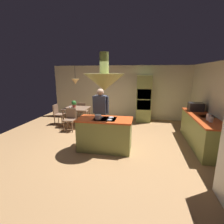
{
  "coord_description": "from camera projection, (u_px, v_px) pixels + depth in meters",
  "views": [
    {
      "loc": [
        1.03,
        -4.69,
        2.21
      ],
      "look_at": [
        0.1,
        0.4,
        1.0
      ],
      "focal_mm": 26.93,
      "sensor_mm": 36.0,
      "label": 1
    }
  ],
  "objects": [
    {
      "name": "dining_table",
      "position": [
        77.0,
        110.0,
        7.14
      ],
      "size": [
        1.0,
        0.91,
        0.76
      ],
      "color": "#83624C",
      "rests_on": "ground"
    },
    {
      "name": "cup_on_table",
      "position": [
        70.0,
        108.0,
        6.93
      ],
      "size": [
        0.07,
        0.07,
        0.09
      ],
      "primitive_type": "cylinder",
      "color": "white",
      "rests_on": "dining_table"
    },
    {
      "name": "microwave_on_counter",
      "position": [
        196.0,
        107.0,
        5.72
      ],
      "size": [
        0.46,
        0.36,
        0.28
      ],
      "primitive_type": "cube",
      "color": "#232326",
      "rests_on": "counter_run_right"
    },
    {
      "name": "cooking_pot_on_cooktop",
      "position": [
        98.0,
        117.0,
        4.65
      ],
      "size": [
        0.18,
        0.18,
        0.12
      ],
      "primitive_type": "cylinder",
      "color": "#B2B2B7",
      "rests_on": "kitchen_island"
    },
    {
      "name": "oven_tower",
      "position": [
        144.0,
        99.0,
        7.66
      ],
      "size": [
        0.66,
        0.62,
        2.11
      ],
      "color": "#8C934C",
      "rests_on": "ground"
    },
    {
      "name": "counter_run_right",
      "position": [
        201.0,
        131.0,
        5.14
      ],
      "size": [
        0.73,
        2.54,
        0.94
      ],
      "color": "#8C934C",
      "rests_on": "ground"
    },
    {
      "name": "canister_sugar",
      "position": [
        209.0,
        117.0,
        4.59
      ],
      "size": [
        0.12,
        0.12,
        0.18
      ],
      "primitive_type": "cylinder",
      "color": "silver",
      "rests_on": "counter_run_right"
    },
    {
      "name": "pendant_light_over_table",
      "position": [
        75.0,
        82.0,
        6.87
      ],
      "size": [
        0.32,
        0.32,
        0.82
      ],
      "color": "#E0B266"
    },
    {
      "name": "canister_flour",
      "position": [
        211.0,
        119.0,
        4.42
      ],
      "size": [
        0.1,
        0.1,
        0.14
      ],
      "primitive_type": "cylinder",
      "color": "silver",
      "rests_on": "counter_run_right"
    },
    {
      "name": "chair_by_back_wall",
      "position": [
        82.0,
        110.0,
        7.83
      ],
      "size": [
        0.4,
        0.4,
        0.87
      ],
      "rotation": [
        0.0,
        0.0,
        3.14
      ],
      "color": "#83624C",
      "rests_on": "ground"
    },
    {
      "name": "person_at_island",
      "position": [
        101.0,
        111.0,
        5.44
      ],
      "size": [
        0.53,
        0.23,
        1.72
      ],
      "color": "tan",
      "rests_on": "ground"
    },
    {
      "name": "wall_right",
      "position": [
        222.0,
        107.0,
        4.7
      ],
      "size": [
        0.1,
        7.2,
        2.55
      ],
      "primitive_type": "cube",
      "color": "beige",
      "rests_on": "ground"
    },
    {
      "name": "chair_at_corner",
      "position": [
        58.0,
        113.0,
        7.33
      ],
      "size": [
        0.4,
        0.4,
        0.87
      ],
      "rotation": [
        0.0,
        0.0,
        1.57
      ],
      "color": "#83624C",
      "rests_on": "ground"
    },
    {
      "name": "potted_plant_on_table",
      "position": [
        74.0,
        104.0,
        7.15
      ],
      "size": [
        0.2,
        0.2,
        0.3
      ],
      "color": "#99382D",
      "rests_on": "dining_table"
    },
    {
      "name": "kitchen_island",
      "position": [
        105.0,
        134.0,
        4.88
      ],
      "size": [
        1.56,
        0.79,
        0.96
      ],
      "color": "#8C934C",
      "rests_on": "ground"
    },
    {
      "name": "ground",
      "position": [
        106.0,
        146.0,
        5.18
      ],
      "size": [
        8.16,
        8.16,
        0.0
      ],
      "primitive_type": "plane",
      "color": "#AD7F51"
    },
    {
      "name": "wall_back",
      "position": [
        121.0,
        92.0,
        8.19
      ],
      "size": [
        6.8,
        0.1,
        2.55
      ],
      "primitive_type": "cube",
      "color": "beige",
      "rests_on": "ground"
    },
    {
      "name": "range_hood",
      "position": [
        104.0,
        81.0,
        4.53
      ],
      "size": [
        1.1,
        1.1,
        1.0
      ],
      "color": "#8C934C"
    },
    {
      "name": "chair_facing_island",
      "position": [
        70.0,
        118.0,
        6.53
      ],
      "size": [
        0.4,
        0.4,
        0.87
      ],
      "color": "#83624C",
      "rests_on": "ground"
    }
  ]
}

